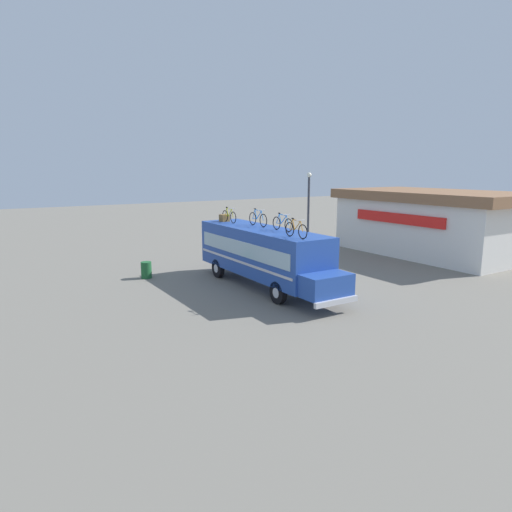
{
  "coord_description": "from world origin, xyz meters",
  "views": [
    {
      "loc": [
        19.67,
        -12.47,
        6.12
      ],
      "look_at": [
        -0.5,
        0.0,
        1.53
      ],
      "focal_mm": 31.71,
      "sensor_mm": 36.0,
      "label": 1
    }
  ],
  "objects_px": {
    "bus": "(264,253)",
    "rooftop_bicycle_2": "(258,219)",
    "rooftop_bicycle_1": "(229,216)",
    "rooftop_bicycle_4": "(296,230)",
    "street_lamp": "(308,214)",
    "trash_bin": "(146,270)",
    "rooftop_bicycle_3": "(282,223)",
    "luggage_bag_1": "(224,218)"
  },
  "relations": [
    {
      "from": "rooftop_bicycle_2",
      "to": "trash_bin",
      "type": "height_order",
      "value": "rooftop_bicycle_2"
    },
    {
      "from": "rooftop_bicycle_2",
      "to": "rooftop_bicycle_4",
      "type": "height_order",
      "value": "rooftop_bicycle_2"
    },
    {
      "from": "street_lamp",
      "to": "trash_bin",
      "type": "bearing_deg",
      "value": -104.83
    },
    {
      "from": "bus",
      "to": "street_lamp",
      "type": "relative_size",
      "value": 1.81
    },
    {
      "from": "bus",
      "to": "rooftop_bicycle_2",
      "type": "bearing_deg",
      "value": 162.92
    },
    {
      "from": "luggage_bag_1",
      "to": "rooftop_bicycle_4",
      "type": "distance_m",
      "value": 7.34
    },
    {
      "from": "rooftop_bicycle_1",
      "to": "rooftop_bicycle_4",
      "type": "xyz_separation_m",
      "value": [
        6.71,
        -0.23,
        -0.01
      ]
    },
    {
      "from": "bus",
      "to": "luggage_bag_1",
      "type": "height_order",
      "value": "luggage_bag_1"
    },
    {
      "from": "rooftop_bicycle_1",
      "to": "street_lamp",
      "type": "xyz_separation_m",
      "value": [
        0.79,
        5.13,
        -0.08
      ]
    },
    {
      "from": "rooftop_bicycle_1",
      "to": "rooftop_bicycle_3",
      "type": "xyz_separation_m",
      "value": [
        4.51,
        0.58,
        0.0
      ]
    },
    {
      "from": "rooftop_bicycle_3",
      "to": "rooftop_bicycle_2",
      "type": "bearing_deg",
      "value": -178.91
    },
    {
      "from": "rooftop_bicycle_1",
      "to": "trash_bin",
      "type": "relative_size",
      "value": 1.75
    },
    {
      "from": "luggage_bag_1",
      "to": "rooftop_bicycle_2",
      "type": "distance_m",
      "value": 2.94
    },
    {
      "from": "rooftop_bicycle_2",
      "to": "rooftop_bicycle_3",
      "type": "distance_m",
      "value": 2.24
    },
    {
      "from": "rooftop_bicycle_2",
      "to": "rooftop_bicycle_3",
      "type": "height_order",
      "value": "rooftop_bicycle_2"
    },
    {
      "from": "rooftop_bicycle_4",
      "to": "trash_bin",
      "type": "relative_size",
      "value": 1.73
    },
    {
      "from": "bus",
      "to": "rooftop_bicycle_1",
      "type": "relative_size",
      "value": 6.49
    },
    {
      "from": "bus",
      "to": "rooftop_bicycle_3",
      "type": "distance_m",
      "value": 2.02
    },
    {
      "from": "rooftop_bicycle_4",
      "to": "street_lamp",
      "type": "xyz_separation_m",
      "value": [
        -5.93,
        5.36,
        -0.07
      ]
    },
    {
      "from": "rooftop_bicycle_4",
      "to": "bus",
      "type": "bearing_deg",
      "value": 172.85
    },
    {
      "from": "rooftop_bicycle_2",
      "to": "street_lamp",
      "type": "xyz_separation_m",
      "value": [
        -1.48,
        4.6,
        -0.1
      ]
    },
    {
      "from": "bus",
      "to": "trash_bin",
      "type": "bearing_deg",
      "value": -137.96
    },
    {
      "from": "rooftop_bicycle_4",
      "to": "street_lamp",
      "type": "distance_m",
      "value": 7.99
    },
    {
      "from": "rooftop_bicycle_1",
      "to": "rooftop_bicycle_3",
      "type": "relative_size",
      "value": 0.96
    },
    {
      "from": "rooftop_bicycle_3",
      "to": "rooftop_bicycle_4",
      "type": "xyz_separation_m",
      "value": [
        2.21,
        -0.8,
        -0.01
      ]
    },
    {
      "from": "bus",
      "to": "rooftop_bicycle_2",
      "type": "relative_size",
      "value": 5.98
    },
    {
      "from": "rooftop_bicycle_4",
      "to": "trash_bin",
      "type": "height_order",
      "value": "rooftop_bicycle_4"
    },
    {
      "from": "trash_bin",
      "to": "street_lamp",
      "type": "relative_size",
      "value": 0.16
    },
    {
      "from": "rooftop_bicycle_1",
      "to": "trash_bin",
      "type": "height_order",
      "value": "rooftop_bicycle_1"
    },
    {
      "from": "rooftop_bicycle_1",
      "to": "rooftop_bicycle_3",
      "type": "distance_m",
      "value": 4.54
    },
    {
      "from": "luggage_bag_1",
      "to": "rooftop_bicycle_4",
      "type": "height_order",
      "value": "rooftop_bicycle_4"
    },
    {
      "from": "rooftop_bicycle_2",
      "to": "street_lamp",
      "type": "relative_size",
      "value": 0.3
    },
    {
      "from": "luggage_bag_1",
      "to": "rooftop_bicycle_3",
      "type": "bearing_deg",
      "value": 6.2
    },
    {
      "from": "luggage_bag_1",
      "to": "rooftop_bicycle_2",
      "type": "height_order",
      "value": "rooftop_bicycle_2"
    },
    {
      "from": "luggage_bag_1",
      "to": "rooftop_bicycle_3",
      "type": "distance_m",
      "value": 5.16
    },
    {
      "from": "trash_bin",
      "to": "rooftop_bicycle_3",
      "type": "bearing_deg",
      "value": 38.68
    },
    {
      "from": "trash_bin",
      "to": "rooftop_bicycle_1",
      "type": "bearing_deg",
      "value": 68.51
    },
    {
      "from": "trash_bin",
      "to": "street_lamp",
      "type": "bearing_deg",
      "value": 75.17
    },
    {
      "from": "luggage_bag_1",
      "to": "street_lamp",
      "type": "height_order",
      "value": "street_lamp"
    },
    {
      "from": "rooftop_bicycle_4",
      "to": "street_lamp",
      "type": "height_order",
      "value": "street_lamp"
    },
    {
      "from": "trash_bin",
      "to": "street_lamp",
      "type": "height_order",
      "value": "street_lamp"
    },
    {
      "from": "rooftop_bicycle_3",
      "to": "trash_bin",
      "type": "xyz_separation_m",
      "value": [
        -6.25,
        -5.0,
        -2.98
      ]
    }
  ]
}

